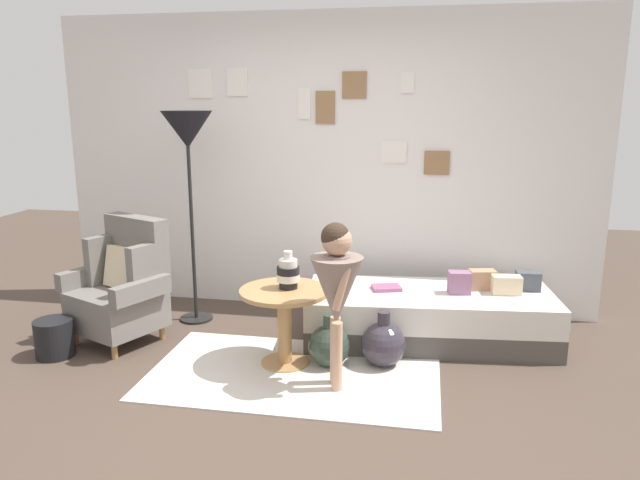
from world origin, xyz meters
TOP-DOWN VIEW (x-y plane):
  - ground_plane at (0.00, 0.00)m, footprint 12.00×12.00m
  - gallery_wall at (-0.00, 1.95)m, footprint 4.80×0.12m
  - rug at (0.05, 0.46)m, footprint 1.99×1.17m
  - armchair at (-1.40, 0.84)m, footprint 0.89×0.80m
  - daybed at (0.97, 1.25)m, footprint 1.96×0.97m
  - pillow_head at (1.72, 1.44)m, footprint 0.19×0.12m
  - pillow_mid at (1.54, 1.31)m, footprint 0.23×0.14m
  - pillow_back at (1.37, 1.40)m, footprint 0.22×0.16m
  - pillow_extra at (1.19, 1.26)m, footprint 0.18×0.14m
  - side_table at (-0.05, 0.61)m, footprint 0.63×0.63m
  - vase_striped at (-0.02, 0.65)m, footprint 0.16×0.16m
  - floor_lamp at (-1.02, 1.36)m, footprint 0.41×0.41m
  - person_child at (0.37, 0.32)m, footprint 0.34×0.34m
  - book_on_daybed at (0.63, 1.25)m, footprint 0.26×0.22m
  - demijohn_near at (0.27, 0.65)m, footprint 0.30×0.30m
  - demijohn_far at (0.65, 0.72)m, footprint 0.32×0.32m
  - magazine_basket at (-1.76, 0.45)m, footprint 0.28×0.28m

SIDE VIEW (x-z plane):
  - ground_plane at x=0.00m, z-range 0.00..0.00m
  - rug at x=0.05m, z-range 0.00..0.01m
  - magazine_basket at x=-1.76m, z-range 0.00..0.28m
  - demijohn_near at x=0.27m, z-range -0.04..0.35m
  - demijohn_far at x=0.65m, z-range -0.04..0.37m
  - daybed at x=0.97m, z-range 0.00..0.40m
  - side_table at x=-0.05m, z-range 0.13..0.69m
  - book_on_daybed at x=0.63m, z-range 0.40..0.43m
  - armchair at x=-1.40m, z-range -0.05..0.92m
  - pillow_mid at x=1.54m, z-range 0.40..0.54m
  - pillow_head at x=1.72m, z-range 0.40..0.55m
  - pillow_back at x=1.37m, z-range 0.40..0.55m
  - pillow_extra at x=1.19m, z-range 0.40..0.57m
  - vase_striped at x=-0.02m, z-range 0.54..0.81m
  - person_child at x=0.37m, z-range 0.15..1.27m
  - gallery_wall at x=0.00m, z-range 0.00..2.60m
  - floor_lamp at x=-1.02m, z-range 0.67..2.45m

